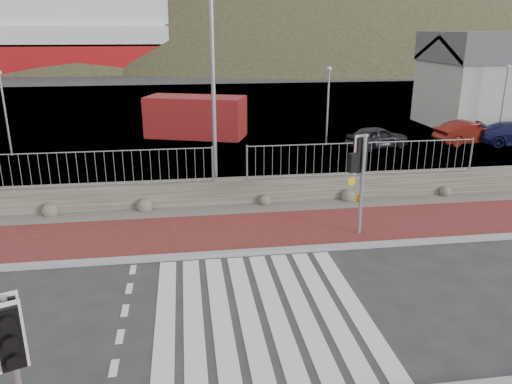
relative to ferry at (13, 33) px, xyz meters
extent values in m
plane|color=#28282B|center=(24.65, -67.90, -5.36)|extent=(220.00, 220.00, 0.00)
cube|color=maroon|center=(24.65, -63.40, -5.32)|extent=(40.00, 3.00, 0.08)
cube|color=gray|center=(24.65, -64.90, -5.31)|extent=(40.00, 0.25, 0.12)
cube|color=silver|center=(22.55, -67.90, -5.36)|extent=(0.42, 5.60, 0.01)
cube|color=silver|center=(23.15, -67.90, -5.36)|extent=(0.42, 5.60, 0.01)
cube|color=silver|center=(23.75, -67.90, -5.36)|extent=(0.42, 5.60, 0.01)
cube|color=silver|center=(24.35, -67.90, -5.36)|extent=(0.42, 5.60, 0.01)
cube|color=silver|center=(24.95, -67.90, -5.36)|extent=(0.42, 5.60, 0.01)
cube|color=silver|center=(25.55, -67.90, -5.36)|extent=(0.42, 5.60, 0.01)
cube|color=silver|center=(26.15, -67.90, -5.36)|extent=(0.42, 5.60, 0.01)
cube|color=silver|center=(26.75, -67.90, -5.36)|extent=(0.42, 5.60, 0.01)
cube|color=#59544C|center=(24.65, -61.40, -5.33)|extent=(40.00, 1.50, 0.06)
cube|color=#49453C|center=(24.65, -60.60, -4.91)|extent=(40.00, 0.60, 0.90)
cylinder|color=gray|center=(19.85, -60.75, -3.26)|extent=(8.40, 0.04, 0.04)
cylinder|color=gray|center=(24.05, -60.75, -3.86)|extent=(0.07, 0.07, 1.20)
cylinder|color=gray|center=(29.45, -60.75, -3.26)|extent=(8.40, 0.04, 0.04)
cylinder|color=gray|center=(25.25, -60.75, -3.86)|extent=(0.07, 0.07, 1.20)
cylinder|color=gray|center=(33.65, -60.75, -3.86)|extent=(0.07, 0.07, 1.20)
cube|color=#4C4C4F|center=(24.65, -40.00, -5.36)|extent=(120.00, 40.00, 0.50)
cube|color=#3F4C54|center=(24.65, -5.00, -5.36)|extent=(220.00, 50.00, 0.05)
cube|color=silver|center=(6.65, 0.00, 3.64)|extent=(30.00, 12.00, 6.00)
ellipsoid|color=#262D1B|center=(9.65, 20.00, -25.36)|extent=(106.40, 68.40, 76.00)
ellipsoid|color=#262D1B|center=(54.65, 20.00, -31.36)|extent=(140.00, 90.00, 100.00)
cylinder|color=gray|center=(20.71, -71.31, -4.03)|extent=(0.10, 0.10, 2.67)
cube|color=black|center=(20.71, -71.31, -3.22)|extent=(0.44, 0.35, 1.00)
sphere|color=#0CE53F|center=(20.71, -71.31, -3.50)|extent=(0.14, 0.14, 0.14)
cylinder|color=gray|center=(28.23, -64.07, -3.81)|extent=(0.12, 0.12, 3.10)
cube|color=#D29B0C|center=(28.23, -64.07, -4.20)|extent=(0.18, 0.14, 0.24)
cube|color=black|center=(28.23, -64.07, -2.87)|extent=(0.51, 0.40, 1.16)
sphere|color=red|center=(28.23, -64.07, -2.54)|extent=(0.17, 0.17, 0.17)
cube|color=black|center=(27.87, -64.20, -3.03)|extent=(0.29, 0.25, 0.55)
cylinder|color=gray|center=(24.20, -59.80, -0.97)|extent=(0.15, 0.15, 8.79)
cube|color=maroon|center=(23.82, -48.73, -4.21)|extent=(5.99, 4.02, 2.31)
imported|color=black|center=(33.11, -52.98, -4.79)|extent=(3.60, 2.19, 1.15)
imported|color=#5C120D|center=(38.42, -52.80, -4.74)|extent=(3.85, 1.61, 1.24)
camera|label=1|loc=(23.14, -77.44, 0.62)|focal=35.00mm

